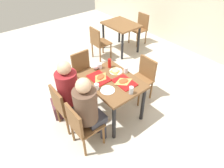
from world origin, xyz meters
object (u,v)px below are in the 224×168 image
(person_in_brown_jacket, at_px, (88,108))
(background_table, at_px, (121,28))
(chair_near_right, at_px, (81,124))
(condiment_bottle, at_px, (110,63))
(chair_far_side, at_px, (143,76))
(tray_red_far, at_px, (124,82))
(pizza_slice_a, at_px, (101,77))
(pizza_slice_b, at_px, (123,81))
(paper_plate_center, at_px, (116,71))
(tray_red_near, at_px, (99,78))
(person_in_red, at_px, (70,90))
(handbag, at_px, (58,108))
(plastic_cup_c, at_px, (100,66))
(foil_bundle, at_px, (96,67))
(soda_can, at_px, (131,90))
(chair_near_left, at_px, (65,105))
(plastic_cup_b, at_px, (97,87))
(plastic_cup_a, at_px, (126,70))
(pizza_slice_c, at_px, (115,71))
(main_table, at_px, (112,86))
(background_chair_far, at_px, (140,27))
(paper_plate_near_edge, at_px, (108,90))
(chair_left_end, at_px, (84,70))
(background_chair_near, at_px, (98,42))

(person_in_brown_jacket, distance_m, background_table, 3.01)
(chair_near_right, relative_size, condiment_bottle, 5.21)
(chair_far_side, xyz_separation_m, tray_red_far, (0.17, -0.65, 0.28))
(pizza_slice_a, xyz_separation_m, pizza_slice_b, (0.31, 0.21, 0.00))
(background_table, bearing_deg, person_in_brown_jacket, -49.85)
(paper_plate_center, bearing_deg, tray_red_near, -94.19)
(person_in_red, height_order, handbag, person_in_red)
(plastic_cup_c, distance_m, foil_bundle, 0.08)
(chair_near_right, distance_m, soda_can, 0.86)
(chair_near_left, relative_size, plastic_cup_c, 8.34)
(chair_far_side, height_order, plastic_cup_b, plastic_cup_b)
(plastic_cup_a, bearing_deg, pizza_slice_c, -135.07)
(main_table, xyz_separation_m, background_chair_far, (-1.69, 2.41, -0.15))
(main_table, height_order, person_in_brown_jacket, person_in_brown_jacket)
(plastic_cup_a, bearing_deg, plastic_cup_b, -85.56)
(person_in_red, relative_size, plastic_cup_c, 12.44)
(condiment_bottle, bearing_deg, person_in_red, -84.86)
(person_in_red, relative_size, pizza_slice_a, 4.58)
(background_table, bearing_deg, chair_far_side, -28.56)
(plastic_cup_c, bearing_deg, chair_near_right, -51.75)
(tray_red_near, bearing_deg, main_table, 37.14)
(pizza_slice_c, bearing_deg, chair_far_side, 74.97)
(paper_plate_near_edge, bearing_deg, background_chair_far, 125.08)
(chair_near_left, relative_size, chair_near_right, 1.00)
(chair_far_side, relative_size, paper_plate_near_edge, 3.79)
(main_table, distance_m, person_in_red, 0.67)
(tray_red_near, bearing_deg, plastic_cup_c, 139.92)
(chair_far_side, relative_size, pizza_slice_b, 3.21)
(plastic_cup_b, xyz_separation_m, handbag, (-0.62, -0.46, -0.67))
(tray_red_near, distance_m, paper_plate_center, 0.34)
(chair_near_left, bearing_deg, pizza_slice_b, 65.06)
(main_table, xyz_separation_m, plastic_cup_c, (-0.40, 0.06, 0.17))
(pizza_slice_a, distance_m, foil_bundle, 0.28)
(soda_can, height_order, background_table, soda_can)
(plastic_cup_a, bearing_deg, soda_can, -33.95)
(chair_left_end, distance_m, condiment_bottle, 0.69)
(paper_plate_near_edge, bearing_deg, main_table, 125.76)
(background_chair_far, bearing_deg, tray_red_near, -59.18)
(background_chair_near, bearing_deg, chair_near_left, -49.71)
(chair_near_left, xyz_separation_m, soda_can, (0.67, 0.78, 0.33))
(tray_red_far, xyz_separation_m, plastic_cup_b, (-0.15, -0.43, 0.04))
(tray_red_far, xyz_separation_m, paper_plate_center, (-0.32, 0.09, -0.00))
(chair_near_left, distance_m, background_chair_far, 3.48)
(plastic_cup_c, relative_size, condiment_bottle, 0.62)
(chair_far_side, relative_size, background_chair_near, 1.00)
(plastic_cup_b, bearing_deg, tray_red_far, 71.00)
(person_in_brown_jacket, xyz_separation_m, plastic_cup_b, (-0.22, 0.30, 0.07))
(paper_plate_center, bearing_deg, paper_plate_near_edge, -54.24)
(plastic_cup_b, distance_m, handbag, 1.02)
(chair_left_end, distance_m, tray_red_far, 1.09)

